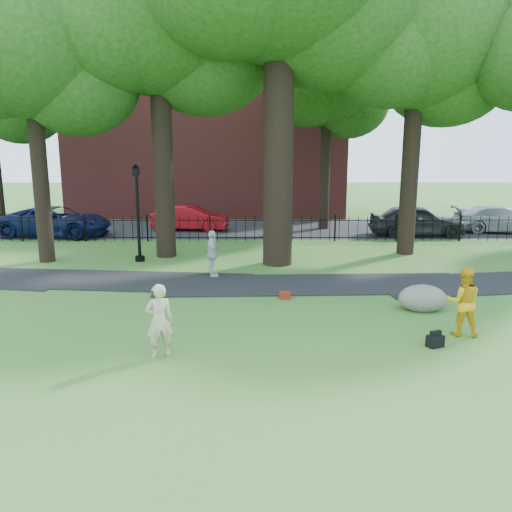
{
  "coord_description": "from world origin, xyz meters",
  "views": [
    {
      "loc": [
        -0.91,
        -11.65,
        4.19
      ],
      "look_at": [
        -0.84,
        2.0,
        1.35
      ],
      "focal_mm": 35.0,
      "sensor_mm": 36.0,
      "label": 1
    }
  ],
  "objects_px": {
    "lamppost": "(138,214)",
    "red_sedan": "(190,218)",
    "man": "(463,302)",
    "woman": "(159,321)",
    "boulder": "(423,296)"
  },
  "relations": [
    {
      "from": "boulder",
      "to": "red_sedan",
      "type": "distance_m",
      "value": 16.24
    },
    {
      "from": "woman",
      "to": "boulder",
      "type": "bearing_deg",
      "value": -175.73
    },
    {
      "from": "lamppost",
      "to": "red_sedan",
      "type": "bearing_deg",
      "value": 81.13
    },
    {
      "from": "red_sedan",
      "to": "man",
      "type": "bearing_deg",
      "value": -146.4
    },
    {
      "from": "woman",
      "to": "lamppost",
      "type": "xyz_separation_m",
      "value": [
        -2.52,
        9.37,
        1.06
      ]
    },
    {
      "from": "red_sedan",
      "to": "lamppost",
      "type": "bearing_deg",
      "value": 178.87
    },
    {
      "from": "boulder",
      "to": "lamppost",
      "type": "bearing_deg",
      "value": 145.45
    },
    {
      "from": "man",
      "to": "red_sedan",
      "type": "relative_size",
      "value": 0.39
    },
    {
      "from": "lamppost",
      "to": "red_sedan",
      "type": "distance_m",
      "value": 8.03
    },
    {
      "from": "woman",
      "to": "man",
      "type": "distance_m",
      "value": 6.91
    },
    {
      "from": "lamppost",
      "to": "red_sedan",
      "type": "relative_size",
      "value": 0.92
    },
    {
      "from": "red_sedan",
      "to": "boulder",
      "type": "bearing_deg",
      "value": -144.14
    },
    {
      "from": "boulder",
      "to": "red_sedan",
      "type": "relative_size",
      "value": 0.31
    },
    {
      "from": "man",
      "to": "lamppost",
      "type": "distance_m",
      "value": 12.41
    },
    {
      "from": "lamppost",
      "to": "red_sedan",
      "type": "xyz_separation_m",
      "value": [
        1.01,
        7.88,
        -1.17
      ]
    }
  ]
}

